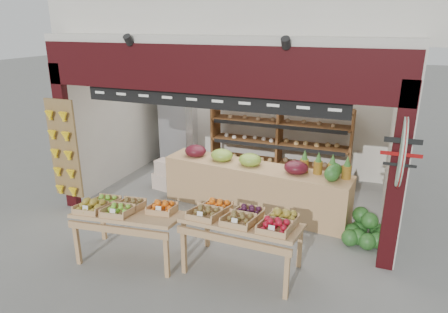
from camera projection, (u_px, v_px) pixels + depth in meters
ground at (229, 206)px, 7.56m from camera, size 60.00×60.00×0.00m
banana_board at (63, 151)px, 7.11m from camera, size 0.60×0.15×1.80m
gift_sign at (401, 152)px, 5.04m from camera, size 0.04×0.93×0.92m
back_shelving at (280, 127)px, 8.57m from camera, size 3.05×0.50×1.88m
refrigerator at (180, 125)px, 9.53m from camera, size 0.92×0.92×1.94m
cardboard_stack at (174, 180)px, 8.17m from camera, size 1.01×0.73×0.62m
mid_counter at (254, 186)px, 7.27m from camera, size 3.48×1.02×1.08m
display_table_left at (124, 210)px, 5.74m from camera, size 1.57×1.01×0.95m
display_table_right at (243, 220)px, 5.37m from camera, size 1.57×0.90×1.00m
watermelon_pile at (365, 232)px, 6.26m from camera, size 0.71×0.66×0.50m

